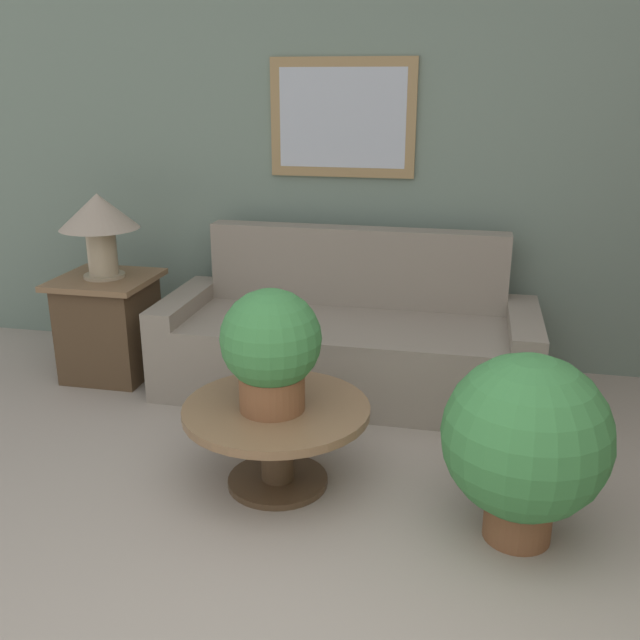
{
  "coord_description": "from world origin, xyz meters",
  "views": [
    {
      "loc": [
        0.25,
        -1.16,
        1.79
      ],
      "look_at": [
        -0.5,
        2.32,
        0.6
      ],
      "focal_mm": 40.0,
      "sensor_mm": 36.0,
      "label": 1
    }
  ],
  "objects_px": {
    "potted_plant_floor": "(526,441)",
    "side_table": "(110,325)",
    "table_lamp": "(99,219)",
    "potted_plant_on_table": "(271,346)",
    "coffee_table": "(277,427)",
    "couch_main": "(347,342)"
  },
  "relations": [
    {
      "from": "couch_main",
      "to": "table_lamp",
      "type": "height_order",
      "value": "table_lamp"
    },
    {
      "from": "coffee_table",
      "to": "table_lamp",
      "type": "height_order",
      "value": "table_lamp"
    },
    {
      "from": "coffee_table",
      "to": "table_lamp",
      "type": "bearing_deg",
      "value": 142.79
    },
    {
      "from": "coffee_table",
      "to": "potted_plant_on_table",
      "type": "xyz_separation_m",
      "value": [
        -0.01,
        -0.03,
        0.41
      ]
    },
    {
      "from": "table_lamp",
      "to": "potted_plant_on_table",
      "type": "bearing_deg",
      "value": -38.21
    },
    {
      "from": "potted_plant_floor",
      "to": "side_table",
      "type": "bearing_deg",
      "value": 153.24
    },
    {
      "from": "side_table",
      "to": "potted_plant_floor",
      "type": "bearing_deg",
      "value": -26.76
    },
    {
      "from": "coffee_table",
      "to": "potted_plant_on_table",
      "type": "height_order",
      "value": "potted_plant_on_table"
    },
    {
      "from": "couch_main",
      "to": "potted_plant_floor",
      "type": "xyz_separation_m",
      "value": [
        0.95,
        -1.35,
        0.15
      ]
    },
    {
      "from": "side_table",
      "to": "potted_plant_on_table",
      "type": "distance_m",
      "value": 1.79
    },
    {
      "from": "side_table",
      "to": "potted_plant_on_table",
      "type": "bearing_deg",
      "value": -38.21
    },
    {
      "from": "potted_plant_on_table",
      "to": "potted_plant_floor",
      "type": "distance_m",
      "value": 1.12
    },
    {
      "from": "couch_main",
      "to": "coffee_table",
      "type": "relative_size",
      "value": 2.6
    },
    {
      "from": "potted_plant_on_table",
      "to": "potted_plant_floor",
      "type": "height_order",
      "value": "potted_plant_on_table"
    },
    {
      "from": "couch_main",
      "to": "side_table",
      "type": "bearing_deg",
      "value": -175.76
    },
    {
      "from": "side_table",
      "to": "coffee_table",
      "type": "bearing_deg",
      "value": -37.21
    },
    {
      "from": "table_lamp",
      "to": "potted_plant_on_table",
      "type": "height_order",
      "value": "table_lamp"
    },
    {
      "from": "potted_plant_on_table",
      "to": "couch_main",
      "type": "bearing_deg",
      "value": 83.76
    },
    {
      "from": "coffee_table",
      "to": "potted_plant_on_table",
      "type": "bearing_deg",
      "value": -106.52
    },
    {
      "from": "potted_plant_on_table",
      "to": "potted_plant_floor",
      "type": "xyz_separation_m",
      "value": [
        1.08,
        -0.16,
        -0.25
      ]
    },
    {
      "from": "table_lamp",
      "to": "potted_plant_floor",
      "type": "xyz_separation_m",
      "value": [
        2.46,
        -1.24,
        -0.56
      ]
    },
    {
      "from": "table_lamp",
      "to": "potted_plant_floor",
      "type": "distance_m",
      "value": 2.81
    }
  ]
}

